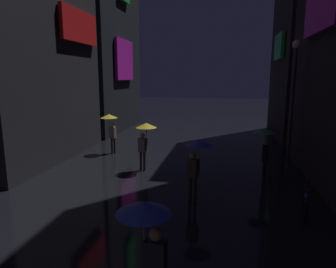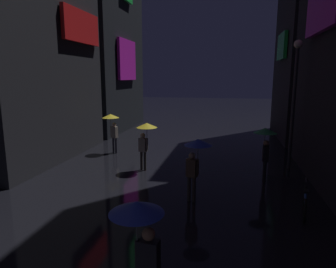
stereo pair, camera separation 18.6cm
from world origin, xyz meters
TOP-DOWN VIEW (x-y plane):
  - building_right_far at (7.49, 21.57)m, footprint 4.25×7.14m
  - pedestrian_near_crossing_blue at (1.29, 9.34)m, footprint 0.90×0.90m
  - pedestrian_foreground_right_yellow at (-3.88, 14.91)m, footprint 0.90×0.90m
  - pedestrian_far_right_green at (3.69, 11.93)m, footprint 0.90×0.90m
  - pedestrian_midstreet_centre_yellow at (-1.24, 12.28)m, footprint 0.90×0.90m
  - pedestrian_midstreet_left_blue at (0.98, 4.30)m, footprint 0.90×0.90m
  - bicycle_parked_at_storefront at (4.60, 9.07)m, footprint 0.44×1.79m
  - streetlamp_right_far at (5.00, 13.91)m, footprint 0.36×0.36m

SIDE VIEW (x-z plane):
  - bicycle_parked_at_storefront at x=4.60m, z-range -0.09..0.87m
  - pedestrian_near_crossing_blue at x=1.29m, z-range 0.61..2.73m
  - pedestrian_foreground_right_yellow at x=-3.88m, z-range 0.61..2.73m
  - pedestrian_far_right_green at x=3.69m, z-range 0.61..2.73m
  - pedestrian_midstreet_centre_yellow at x=-1.24m, z-range 0.61..2.73m
  - pedestrian_midstreet_left_blue at x=0.98m, z-range 0.61..2.73m
  - streetlamp_right_far at x=5.00m, z-range 0.69..6.30m
  - building_right_far at x=7.49m, z-range 0.00..17.18m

